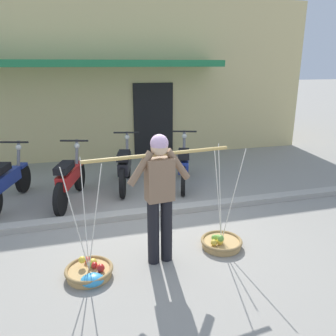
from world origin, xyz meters
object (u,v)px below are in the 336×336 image
object	(u,v)px
motorcycle_second_in_row	(70,179)
motorcycle_end_of_row	(184,165)
motorcycle_nearest_shop	(7,181)
plastic_litter_bag	(92,280)
motorcycle_third_in_row	(125,166)
fruit_basket_right_side	(221,242)
fruit_vendor	(160,191)
fruit_basket_left_side	(89,270)

from	to	relation	value
motorcycle_second_in_row	motorcycle_end_of_row	distance (m)	2.35
motorcycle_nearest_shop	plastic_litter_bag	size ratio (longest dim) A/B	6.33
motorcycle_second_in_row	motorcycle_third_in_row	world-z (taller)	same
motorcycle_nearest_shop	motorcycle_end_of_row	distance (m)	3.42
fruit_basket_right_side	fruit_vendor	bearing A→B (deg)	-173.79
motorcycle_third_in_row	motorcycle_nearest_shop	bearing A→B (deg)	-170.83
motorcycle_third_in_row	motorcycle_end_of_row	distance (m)	1.23
motorcycle_end_of_row	motorcycle_nearest_shop	bearing A→B (deg)	-177.40
fruit_vendor	motorcycle_third_in_row	bearing A→B (deg)	90.13
fruit_vendor	fruit_basket_right_side	world-z (taller)	fruit_vendor
motorcycle_second_in_row	motorcycle_third_in_row	xyz separation A→B (m)	(1.11, 0.53, 0.00)
motorcycle_nearest_shop	motorcycle_second_in_row	bearing A→B (deg)	-8.94
motorcycle_nearest_shop	motorcycle_third_in_row	size ratio (longest dim) A/B	0.99
fruit_basket_right_side	motorcycle_nearest_shop	world-z (taller)	fruit_basket_right_side
fruit_basket_left_side	motorcycle_second_in_row	size ratio (longest dim) A/B	0.82
fruit_basket_right_side	plastic_litter_bag	world-z (taller)	fruit_basket_right_side
motorcycle_third_in_row	plastic_litter_bag	distance (m)	3.35
fruit_basket_right_side	motorcycle_third_in_row	world-z (taller)	fruit_basket_right_side
fruit_vendor	fruit_basket_left_side	size ratio (longest dim) A/B	1.27
fruit_basket_right_side	motorcycle_end_of_row	world-z (taller)	fruit_basket_right_side
fruit_vendor	fruit_basket_left_side	distance (m)	1.29
fruit_vendor	motorcycle_end_of_row	bearing A→B (deg)	65.97
fruit_vendor	fruit_basket_right_side	distance (m)	1.29
motorcycle_nearest_shop	fruit_basket_left_side	bearing A→B (deg)	-63.95
fruit_basket_left_side	fruit_basket_right_side	bearing A→B (deg)	6.19
motorcycle_end_of_row	plastic_litter_bag	bearing A→B (deg)	-124.98
fruit_basket_right_side	motorcycle_end_of_row	distance (m)	2.65
fruit_basket_right_side	motorcycle_third_in_row	size ratio (longest dim) A/B	0.81
motorcycle_second_in_row	motorcycle_nearest_shop	bearing A→B (deg)	171.06
fruit_basket_right_side	motorcycle_second_in_row	world-z (taller)	fruit_basket_right_side
motorcycle_second_in_row	fruit_vendor	bearing A→B (deg)	-64.83
motorcycle_second_in_row	motorcycle_third_in_row	size ratio (longest dim) A/B	0.99
fruit_basket_left_side	motorcycle_end_of_row	distance (m)	3.54
fruit_basket_right_side	fruit_basket_left_side	bearing A→B (deg)	-173.81
fruit_basket_right_side	plastic_litter_bag	distance (m)	1.85
motorcycle_nearest_shop	motorcycle_second_in_row	world-z (taller)	same
motorcycle_nearest_shop	motorcycle_end_of_row	size ratio (longest dim) A/B	1.01
plastic_litter_bag	fruit_vendor	bearing A→B (deg)	18.39
fruit_vendor	motorcycle_third_in_row	distance (m)	2.95
fruit_vendor	motorcycle_second_in_row	distance (m)	2.68
fruit_vendor	motorcycle_end_of_row	size ratio (longest dim) A/B	1.06
fruit_basket_left_side	plastic_litter_bag	world-z (taller)	fruit_basket_left_side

